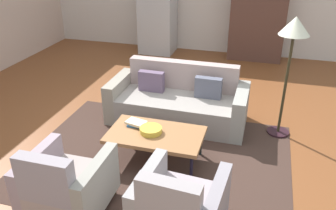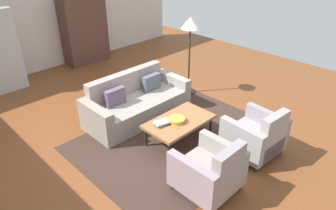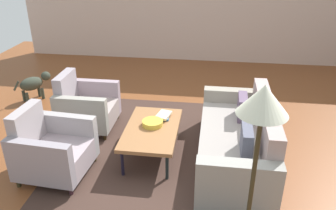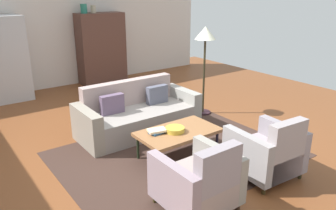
% 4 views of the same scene
% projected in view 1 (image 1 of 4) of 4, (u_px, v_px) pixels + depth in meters
% --- Properties ---
extents(ground_plane, '(10.46, 10.46, 0.00)m').
position_uv_depth(ground_plane, '(166.00, 141.00, 4.99)').
color(ground_plane, brown).
extents(area_rug, '(3.40, 2.60, 0.01)m').
position_uv_depth(area_rug, '(157.00, 158.00, 4.62)').
color(area_rug, '#3C2A23').
rests_on(area_rug, ground).
extents(couch, '(2.10, 0.91, 0.86)m').
position_uv_depth(couch, '(179.00, 102.00, 5.47)').
color(couch, gray).
rests_on(couch, ground).
extents(coffee_table, '(1.20, 0.70, 0.41)m').
position_uv_depth(coffee_table, '(156.00, 136.00, 4.41)').
color(coffee_table, black).
rests_on(coffee_table, ground).
extents(armchair_left, '(0.80, 0.80, 0.88)m').
position_uv_depth(armchair_left, '(65.00, 187.00, 3.57)').
color(armchair_left, '#322B13').
rests_on(armchair_left, ground).
extents(armchair_right, '(0.86, 0.86, 0.88)m').
position_uv_depth(armchair_right, '(178.00, 210.00, 3.27)').
color(armchair_right, '#2E2610').
rests_on(armchair_right, ground).
extents(fruit_bowl, '(0.28, 0.28, 0.07)m').
position_uv_depth(fruit_bowl, '(151.00, 130.00, 4.39)').
color(fruit_bowl, gold).
rests_on(fruit_bowl, coffee_table).
extents(book_stack, '(0.29, 0.22, 0.06)m').
position_uv_depth(book_stack, '(136.00, 123.00, 4.55)').
color(book_stack, '#2B5C8F').
rests_on(book_stack, coffee_table).
extents(cabinet, '(1.20, 0.51, 1.80)m').
position_uv_depth(cabinet, '(258.00, 20.00, 7.80)').
color(cabinet, '#52342B').
rests_on(cabinet, ground).
extents(refrigerator, '(0.80, 0.73, 1.85)m').
position_uv_depth(refrigerator, '(158.00, 14.00, 8.26)').
color(refrigerator, '#B7BABF').
rests_on(refrigerator, ground).
extents(floor_lamp, '(0.40, 0.40, 1.72)m').
position_uv_depth(floor_lamp, '(293.00, 38.00, 4.54)').
color(floor_lamp, black).
rests_on(floor_lamp, ground).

